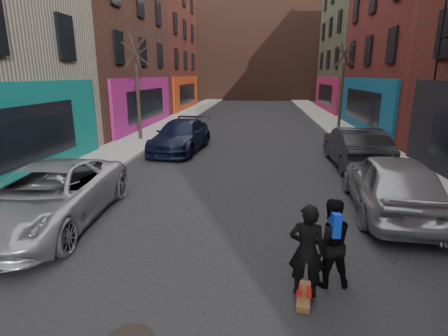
% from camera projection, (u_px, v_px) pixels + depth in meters
% --- Properties ---
extents(sidewalk_left, '(2.50, 84.00, 0.13)m').
position_uv_depth(sidewalk_left, '(184.00, 116.00, 31.76)').
color(sidewalk_left, gray).
rests_on(sidewalk_left, ground).
extents(sidewalk_right, '(2.50, 84.00, 0.13)m').
position_uv_depth(sidewalk_right, '(324.00, 118.00, 30.51)').
color(sidewalk_right, gray).
rests_on(sidewalk_right, ground).
extents(building_far, '(40.00, 10.00, 14.00)m').
position_uv_depth(building_far, '(258.00, 53.00, 54.31)').
color(building_far, '#47281E').
rests_on(building_far, ground).
extents(tree_left_far, '(2.00, 2.00, 6.50)m').
position_uv_depth(tree_left_far, '(137.00, 81.00, 19.37)').
color(tree_left_far, black).
rests_on(tree_left_far, sidewalk_left).
extents(tree_right_far, '(2.00, 2.00, 6.80)m').
position_uv_depth(tree_right_far, '(343.00, 77.00, 23.85)').
color(tree_right_far, black).
rests_on(tree_right_far, sidewalk_right).
extents(parked_left_far, '(2.86, 5.64, 1.53)m').
position_uv_depth(parked_left_far, '(48.00, 196.00, 8.80)').
color(parked_left_far, gray).
rests_on(parked_left_far, ground).
extents(parked_left_end, '(2.59, 5.42, 1.52)m').
position_uv_depth(parked_left_end, '(181.00, 136.00, 17.40)').
color(parked_left_end, black).
rests_on(parked_left_end, ground).
extents(parked_right_far, '(2.45, 5.13, 1.69)m').
position_uv_depth(parked_right_far, '(391.00, 183.00, 9.53)').
color(parked_right_far, gray).
rests_on(parked_right_far, ground).
extents(parked_right_end, '(1.76, 5.00, 1.64)m').
position_uv_depth(parked_right_end, '(355.00, 147.00, 14.41)').
color(parked_right_end, black).
rests_on(parked_right_end, ground).
extents(skateboard, '(0.34, 0.82, 0.10)m').
position_uv_depth(skateboard, '(304.00, 296.00, 5.99)').
color(skateboard, brown).
rests_on(skateboard, ground).
extents(skateboarder, '(0.64, 0.47, 1.62)m').
position_uv_depth(skateboarder, '(307.00, 250.00, 5.77)').
color(skateboarder, black).
rests_on(skateboarder, skateboard).
extents(pedestrian, '(0.88, 0.72, 1.65)m').
position_uv_depth(pedestrian, '(330.00, 242.00, 6.22)').
color(pedestrian, black).
rests_on(pedestrian, ground).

